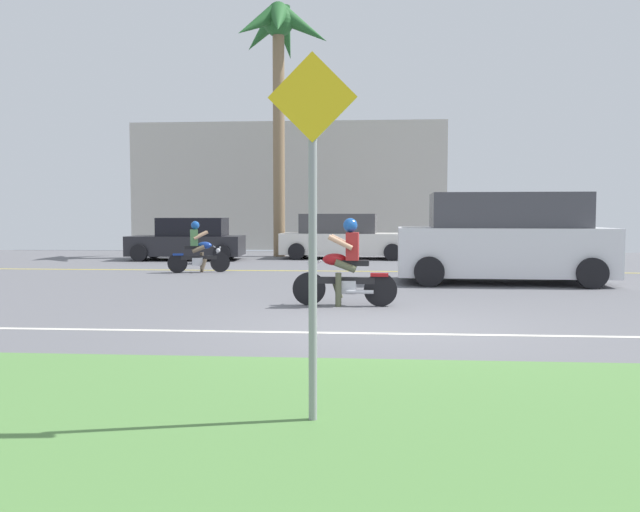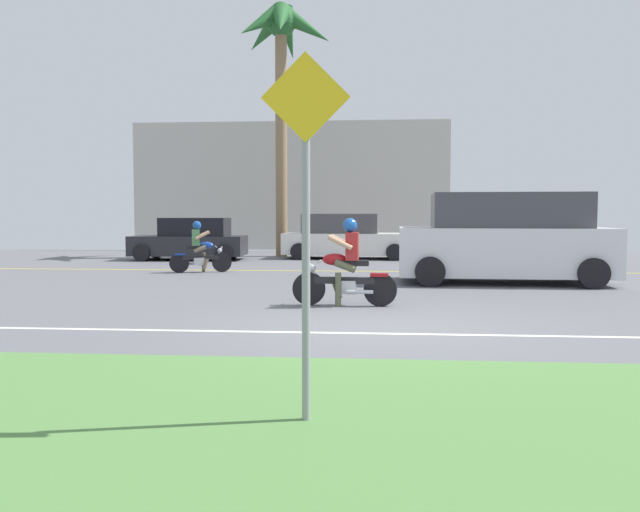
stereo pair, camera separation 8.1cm
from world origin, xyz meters
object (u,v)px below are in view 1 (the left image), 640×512
object	(u,v)px
motorcyclist	(346,269)
parked_car_1	(344,238)
motorcyclist_distant	(198,251)
street_sign	(313,203)
suv_nearby	(504,239)
parked_car_0	(188,240)
palm_tree_0	(278,48)

from	to	relation	value
motorcyclist	parked_car_1	size ratio (longest dim) A/B	0.39
motorcyclist_distant	street_sign	size ratio (longest dim) A/B	0.59
motorcyclist	parked_car_1	distance (m)	11.68
suv_nearby	motorcyclist_distant	xyz separation A→B (m)	(-7.46, 1.98, -0.40)
parked_car_0	palm_tree_0	world-z (taller)	palm_tree_0
suv_nearby	parked_car_0	bearing A→B (deg)	143.73
motorcyclist	palm_tree_0	bearing A→B (deg)	102.90
motorcyclist	parked_car_1	bearing A→B (deg)	92.40
parked_car_1	palm_tree_0	distance (m)	7.22
parked_car_1	motorcyclist_distant	bearing A→B (deg)	-122.04
motorcyclist_distant	street_sign	world-z (taller)	street_sign
motorcyclist_distant	motorcyclist	bearing A→B (deg)	-55.42
motorcyclist	palm_tree_0	xyz separation A→B (m)	(-2.90, 12.68, 6.83)
suv_nearby	street_sign	xyz separation A→B (m)	(-3.38, -10.23, 0.64)
suv_nearby	palm_tree_0	bearing A→B (deg)	125.72
parked_car_1	palm_tree_0	xyz separation A→B (m)	(-2.42, 1.01, 6.73)
motorcyclist	parked_car_1	world-z (taller)	parked_car_1
motorcyclist	suv_nearby	world-z (taller)	suv_nearby
motorcyclist_distant	parked_car_0	bearing A→B (deg)	108.70
parked_car_0	street_sign	distance (m)	17.81
motorcyclist	street_sign	world-z (taller)	street_sign
suv_nearby	motorcyclist_distant	distance (m)	7.73
motorcyclist	suv_nearby	distance (m)	5.21
motorcyclist	motorcyclist_distant	distance (m)	7.19
parked_car_0	parked_car_1	bearing A→B (deg)	11.90
parked_car_0	palm_tree_0	xyz separation A→B (m)	(2.76, 2.10, 6.79)
parked_car_1	motorcyclist	bearing A→B (deg)	-87.60
suv_nearby	parked_car_0	world-z (taller)	suv_nearby
street_sign	motorcyclist	bearing A→B (deg)	90.01
parked_car_1	suv_nearby	bearing A→B (deg)	-63.40
street_sign	motorcyclist_distant	bearing A→B (deg)	108.50
parked_car_1	motorcyclist_distant	distance (m)	6.78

